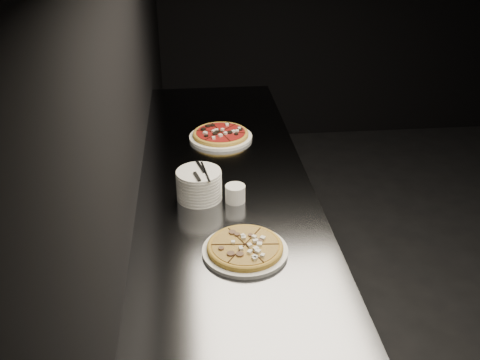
{
  "coord_description": "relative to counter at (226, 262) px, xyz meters",
  "views": [
    {
      "loc": [
        -2.27,
        -2.06,
        2.04
      ],
      "look_at": [
        -2.08,
        -0.19,
        1.01
      ],
      "focal_mm": 40.0,
      "sensor_mm": 36.0,
      "label": 1
    }
  ],
  "objects": [
    {
      "name": "pizza_tomato",
      "position": [
        0.01,
        0.43,
        0.48
      ],
      "size": [
        0.34,
        0.34,
        0.04
      ],
      "rotation": [
        0.0,
        0.0,
        -0.21
      ],
      "color": "white",
      "rests_on": "counter"
    },
    {
      "name": "cutlery",
      "position": [
        -0.11,
        -0.17,
        0.58
      ],
      "size": [
        0.06,
        0.2,
        0.01
      ],
      "rotation": [
        0.0,
        0.0,
        0.25
      ],
      "color": "silver",
      "rests_on": "plate_stack"
    },
    {
      "name": "ramekin",
      "position": [
        0.03,
        -0.2,
        0.5
      ],
      "size": [
        0.08,
        0.08,
        0.07
      ],
      "color": "white",
      "rests_on": "counter"
    },
    {
      "name": "plate_stack",
      "position": [
        -0.11,
        -0.16,
        0.52
      ],
      "size": [
        0.18,
        0.18,
        0.12
      ],
      "color": "white",
      "rests_on": "counter"
    },
    {
      "name": "counter",
      "position": [
        0.0,
        0.0,
        0.0
      ],
      "size": [
        0.74,
        2.44,
        0.92
      ],
      "color": "slate",
      "rests_on": "floor"
    },
    {
      "name": "wall_left",
      "position": [
        -0.37,
        0.0,
        0.94
      ],
      "size": [
        0.02,
        5.0,
        2.8
      ],
      "primitive_type": "cube",
      "color": "black",
      "rests_on": "floor"
    },
    {
      "name": "pizza_mushroom",
      "position": [
        0.03,
        -0.55,
        0.48
      ],
      "size": [
        0.3,
        0.3,
        0.03
      ],
      "rotation": [
        0.0,
        0.0,
        -0.08
      ],
      "color": "white",
      "rests_on": "counter"
    }
  ]
}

